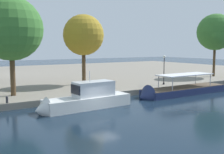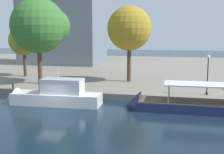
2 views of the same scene
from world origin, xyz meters
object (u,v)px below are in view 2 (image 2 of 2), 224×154
at_px(tree_2, 41,27).
at_px(tree_3, 129,28).
at_px(motor_yacht_2, 52,96).
at_px(mooring_bollard_0, 13,85).
at_px(lamp_post, 208,70).
at_px(tree_4, 24,40).
at_px(tour_boat_3, 195,107).

bearing_deg(tree_2, tree_3, 21.19).
height_order(motor_yacht_2, mooring_bollard_0, motor_yacht_2).
distance_m(lamp_post, tree_4, 28.51).
relative_size(mooring_bollard_0, tree_3, 0.07).
xyz_separation_m(tree_2, tree_3, (11.33, 4.39, -0.06)).
bearing_deg(tree_3, tree_4, 176.90).
distance_m(tour_boat_3, mooring_bollard_0, 21.95).
height_order(tree_2, tree_4, tree_2).
relative_size(motor_yacht_2, mooring_bollard_0, 14.84).
xyz_separation_m(mooring_bollard_0, lamp_post, (23.24, 1.56, 2.42)).
bearing_deg(tree_4, mooring_bollard_0, -68.24).
height_order(motor_yacht_2, lamp_post, lamp_post).
relative_size(tour_boat_3, tree_4, 1.83).
xyz_separation_m(tour_boat_3, tree_3, (-8.60, 11.85, 7.92)).
xyz_separation_m(lamp_post, tree_2, (-21.43, 2.91, 4.84)).
distance_m(mooring_bollard_0, lamp_post, 23.41).
bearing_deg(motor_yacht_2, tour_boat_3, 179.99).
bearing_deg(tour_boat_3, tree_2, -20.91).
height_order(mooring_bollard_0, tree_4, tree_4).
bearing_deg(tree_4, motor_yacht_2, -51.00).
bearing_deg(tour_boat_3, tree_3, -54.43).
bearing_deg(lamp_post, tour_boat_3, -108.26).
relative_size(motor_yacht_2, tree_4, 1.32).
bearing_deg(tree_3, tour_boat_3, -54.04).
bearing_deg(motor_yacht_2, tree_2, -60.13).
height_order(mooring_bollard_0, tree_2, tree_2).
xyz_separation_m(motor_yacht_2, tree_3, (6.15, 12.52, 7.45)).
relative_size(tour_boat_3, mooring_bollard_0, 20.59).
relative_size(motor_yacht_2, tree_2, 0.92).
height_order(motor_yacht_2, tree_4, tree_4).
bearing_deg(tree_2, tree_4, 137.07).
bearing_deg(tour_boat_3, mooring_bollard_0, -8.22).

